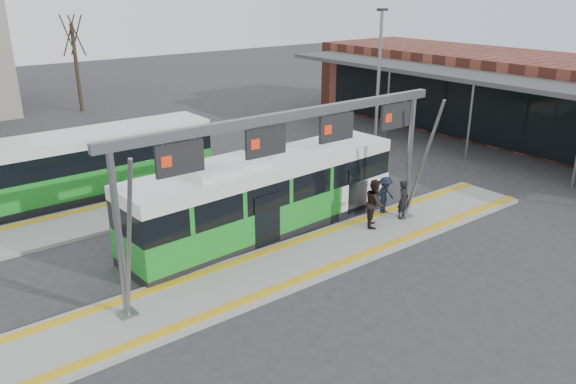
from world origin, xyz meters
The scene contains 14 objects.
ground centered at (0.00, 0.00, 0.00)m, with size 120.00×120.00×0.00m, color #2D2D30.
platform_main centered at (0.00, 0.00, 0.07)m, with size 22.00×3.00×0.15m, color gray.
platform_second centered at (-4.00, 8.00, 0.07)m, with size 20.00×3.00×0.15m, color gray.
tactile_main centered at (0.00, 0.00, 0.16)m, with size 22.00×2.65×0.02m.
tactile_second centered at (-4.00, 9.15, 0.16)m, with size 20.00×0.35×0.02m.
gantry centered at (-0.35, 0.25, 4.30)m, with size 13.00×1.68×5.20m.
station_building centered at (21.83, 4.00, 2.53)m, with size 11.50×32.00×5.00m.
hero_bus centered at (0.33, 2.91, 1.47)m, with size 11.84×3.22×3.22m.
bg_bus_green centered at (-3.77, 11.28, 1.45)m, with size 11.77×2.64×2.93m.
passenger_a centered at (5.28, 0.27, 0.95)m, with size 0.58×0.38×1.59m, color black.
passenger_b centered at (3.80, 0.44, 1.11)m, with size 0.93×0.73×1.92m, color black.
passenger_c centered at (5.09, 1.10, 0.94)m, with size 1.02×0.59×1.58m, color #1B2131.
tree_mid centered at (2.25, 30.00, 5.58)m, with size 1.40×1.40×7.35m.
lamp_east centered at (8.76, 5.25, 4.30)m, with size 0.50×0.25×8.11m.
Camera 1 is at (-11.41, -13.63, 9.11)m, focal length 35.00 mm.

